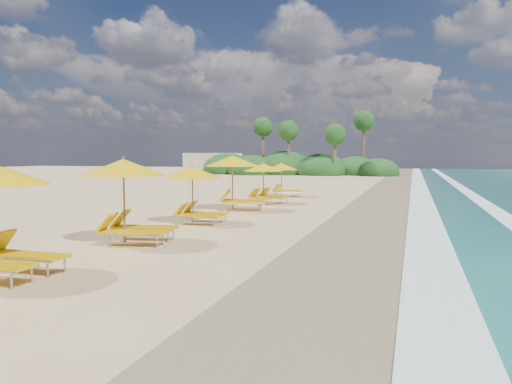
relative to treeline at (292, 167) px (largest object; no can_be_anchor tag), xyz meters
name	(u,v)px	position (x,y,z in m)	size (l,w,h in m)	color
ground	(256,227)	(9.94, -45.51, -1.00)	(160.00, 160.00, 0.00)	tan
wet_sand	(377,233)	(13.94, -45.51, -0.99)	(4.00, 160.00, 0.01)	#877250
surf_foam	(470,236)	(16.64, -45.51, -0.97)	(4.00, 160.00, 0.01)	white
station_2	(130,195)	(7.53, -49.41, 0.35)	(2.89, 2.76, 2.41)	olive
station_3	(197,191)	(7.61, -45.24, 0.18)	(2.30, 2.13, 2.10)	olive
station_4	(237,179)	(7.45, -40.67, 0.41)	(3.25, 3.21, 2.51)	olive
station_5	(266,180)	(7.83, -37.43, 0.18)	(2.74, 2.72, 2.10)	olive
station_6	(284,177)	(7.65, -33.07, 0.15)	(2.71, 2.71, 2.04)	olive
treeline	(292,167)	(0.00, 0.00, 0.00)	(25.80, 8.80, 9.74)	#163D14
beach_building	(213,163)	(-12.06, 2.49, 0.40)	(7.00, 5.00, 2.80)	beige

